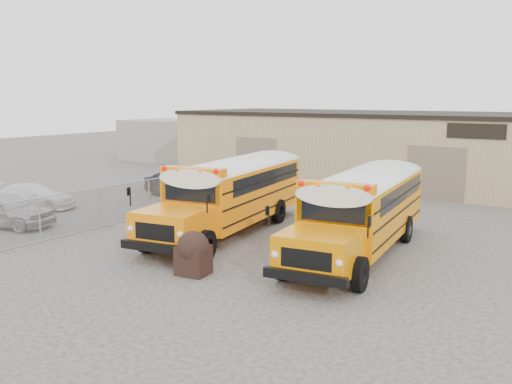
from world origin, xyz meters
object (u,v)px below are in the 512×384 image
Objects in this scene: tarp_bundle at (193,252)px; car_dark at (183,184)px; car_white at (33,196)px; school_bus_left at (287,171)px; car_silver at (5,209)px; school_bus_right at (400,182)px.

tarp_bundle is 0.32× the size of car_dark.
tarp_bundle is 0.33× the size of car_white.
school_bus_left is 7.61× the size of tarp_bundle.
school_bus_left reaches higher than car_silver.
school_bus_left is 1.03× the size of school_bus_right.
car_silver is at bearing 167.29° from car_dark.
car_silver reaches higher than car_white.
school_bus_left is 6.21m from school_bus_right.
car_silver is at bearing -165.90° from car_white.
school_bus_right is at bearing -89.07° from car_white.
school_bus_left is at bearing 178.75° from school_bus_right.
car_silver is (-7.63, -11.45, -1.03)m from school_bus_left.
school_bus_left is 6.50m from car_dark.
car_dark is (3.94, 7.08, 0.10)m from car_white.
school_bus_left reaches higher than car_white.
school_bus_right reaches higher than car_silver.
car_white is at bearing -141.08° from school_bus_left.
school_bus_right is 2.45× the size of car_white.
school_bus_left is 2.52× the size of car_white.
car_silver is 1.02× the size of car_dark.
tarp_bundle is at bearing -107.52° from car_silver.
car_dark is at bearing -169.25° from school_bus_left.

